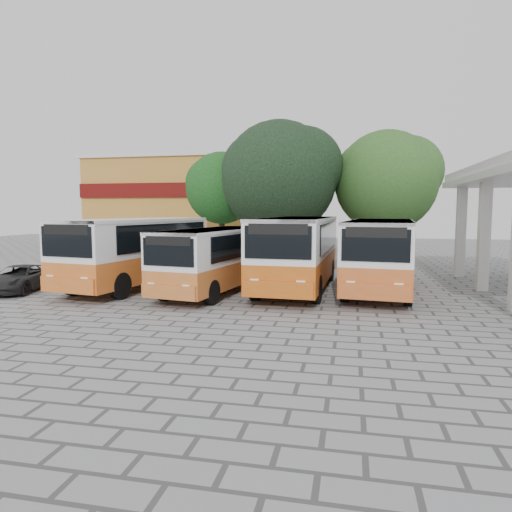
% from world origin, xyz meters
% --- Properties ---
extents(ground, '(90.00, 90.00, 0.00)m').
position_xyz_m(ground, '(0.00, 0.00, 0.00)').
color(ground, gray).
rests_on(ground, ground).
extents(shophouse_block, '(20.40, 10.40, 8.30)m').
position_xyz_m(shophouse_block, '(-11.00, 25.99, 4.16)').
color(shophouse_block, '#BE7F2E').
rests_on(shophouse_block, ground).
extents(bus_far_left, '(3.95, 8.95, 3.11)m').
position_xyz_m(bus_far_left, '(-7.30, 3.94, 1.80)').
color(bus_far_left, '#D3621F').
rests_on(bus_far_left, ground).
extents(bus_centre_left, '(3.42, 7.80, 2.71)m').
position_xyz_m(bus_centre_left, '(-3.39, 3.32, 1.57)').
color(bus_centre_left, '#C36628').
rests_on(bus_centre_left, ground).
extents(bus_centre_right, '(3.03, 8.89, 3.17)m').
position_xyz_m(bus_centre_right, '(-0.06, 4.66, 1.83)').
color(bus_centre_right, '#C25410').
rests_on(bus_centre_right, ground).
extents(bus_far_right, '(3.38, 8.70, 3.06)m').
position_xyz_m(bus_far_right, '(3.45, 4.90, 1.77)').
color(bus_far_right, '#C85921').
rests_on(bus_far_right, ground).
extents(tree_left, '(5.19, 4.94, 7.50)m').
position_xyz_m(tree_left, '(-6.54, 15.44, 5.18)').
color(tree_left, '#412915').
rests_on(tree_left, ground).
extents(tree_middle, '(7.49, 7.13, 9.04)m').
position_xyz_m(tree_middle, '(-2.17, 13.25, 5.71)').
color(tree_middle, '#3C291C').
rests_on(tree_middle, ground).
extents(tree_right, '(6.71, 6.39, 8.50)m').
position_xyz_m(tree_right, '(4.37, 14.98, 5.51)').
color(tree_right, '#3C291C').
rests_on(tree_right, ground).
extents(parked_car, '(2.58, 4.28, 1.11)m').
position_xyz_m(parked_car, '(-11.79, 1.82, 0.56)').
color(parked_car, black).
rests_on(parked_car, ground).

